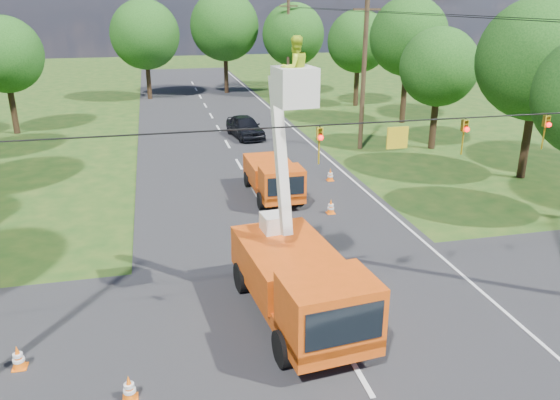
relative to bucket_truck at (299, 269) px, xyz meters
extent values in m
plane|color=#1C4414|center=(0.88, 17.18, -1.77)|extent=(140.00, 140.00, 0.00)
cube|color=black|center=(0.88, 17.18, -1.77)|extent=(12.00, 100.00, 0.06)
cube|color=black|center=(0.88, -0.82, -1.77)|extent=(56.00, 10.00, 0.07)
cube|color=silver|center=(6.48, 17.18, -1.77)|extent=(0.12, 90.00, 0.02)
cube|color=#E24E10|center=(-0.02, 0.18, -0.97)|extent=(3.14, 6.93, 0.50)
cube|color=#E24E10|center=(0.23, -2.21, -0.09)|extent=(2.64, 2.14, 1.68)
cube|color=black|center=(0.32, -3.16, -0.04)|extent=(2.12, 0.28, 1.06)
cube|color=#E24E10|center=(-0.11, 1.08, -0.26)|extent=(3.04, 4.39, 1.12)
cylinder|color=black|center=(-0.97, -2.05, -1.26)|extent=(0.46, 1.06, 1.03)
cylinder|color=black|center=(1.37, -1.81, -1.26)|extent=(0.46, 1.06, 1.03)
cylinder|color=black|center=(-1.41, 2.18, -1.26)|extent=(0.46, 1.06, 1.03)
cylinder|color=black|center=(0.93, 2.42, -1.26)|extent=(0.46, 1.06, 1.03)
cube|color=silver|center=(-0.24, 2.30, 0.58)|extent=(0.92, 0.92, 0.62)
cube|color=silver|center=(-0.17, 1.69, 3.04)|extent=(0.46, 1.52, 4.86)
cube|color=silver|center=(-0.05, 0.52, 5.34)|extent=(1.17, 1.17, 1.06)
imported|color=#C6E526|center=(-0.05, 0.52, 5.82)|extent=(0.99, 0.86, 1.75)
cube|color=#E24E10|center=(1.67, 11.36, -1.13)|extent=(2.06, 5.42, 0.40)
cube|color=#E24E10|center=(1.70, 9.43, -0.42)|extent=(2.00, 1.56, 1.35)
cube|color=black|center=(1.71, 8.66, -0.38)|extent=(1.71, 0.08, 0.85)
cube|color=#E24E10|center=(1.65, 12.08, -0.56)|extent=(2.16, 3.36, 0.90)
cylinder|color=black|center=(0.75, 9.64, -1.36)|extent=(0.30, 0.83, 0.83)
cylinder|color=black|center=(2.64, 9.67, -1.36)|extent=(0.30, 0.83, 0.83)
cylinder|color=black|center=(0.70, 13.05, -1.36)|extent=(0.30, 0.83, 0.83)
cylinder|color=black|center=(2.58, 13.08, -1.36)|extent=(0.30, 0.83, 0.83)
imported|color=orange|center=(-0.37, -0.52, -0.89)|extent=(0.69, 0.50, 1.76)
imported|color=black|center=(2.43, 24.02, -0.99)|extent=(2.51, 4.83, 1.57)
cone|color=#FF660D|center=(1.55, 5.22, -1.39)|extent=(0.36, 0.36, 0.70)
cube|color=#FF660D|center=(1.55, 5.22, -1.73)|extent=(0.38, 0.38, 0.04)
cylinder|color=white|center=(1.55, 5.22, -1.33)|extent=(0.26, 0.26, 0.09)
cylinder|color=white|center=(1.55, 5.22, -1.48)|extent=(0.31, 0.31, 0.09)
cone|color=#FF660D|center=(3.76, 8.29, -1.39)|extent=(0.36, 0.36, 0.70)
cube|color=#FF660D|center=(3.76, 8.29, -1.73)|extent=(0.38, 0.38, 0.04)
cylinder|color=white|center=(3.76, 8.29, -1.33)|extent=(0.26, 0.26, 0.09)
cylinder|color=white|center=(3.76, 8.29, -1.48)|extent=(0.31, 0.31, 0.09)
cone|color=#FF660D|center=(-5.01, -2.55, -1.39)|extent=(0.36, 0.36, 0.70)
cube|color=#FF660D|center=(-5.01, -2.55, -1.73)|extent=(0.38, 0.38, 0.04)
cylinder|color=white|center=(-5.01, -2.55, -1.33)|extent=(0.26, 0.26, 0.09)
cylinder|color=white|center=(-5.01, -2.55, -1.48)|extent=(0.31, 0.31, 0.09)
cone|color=#FF660D|center=(-7.94, -0.62, -1.39)|extent=(0.36, 0.36, 0.70)
cube|color=#FF660D|center=(-7.94, -0.62, -1.73)|extent=(0.38, 0.38, 0.04)
cylinder|color=white|center=(-7.94, -0.62, -1.33)|extent=(0.26, 0.26, 0.09)
cylinder|color=white|center=(-7.94, -0.62, -1.48)|extent=(0.31, 0.31, 0.09)
cone|color=#FF660D|center=(5.26, 12.96, -1.39)|extent=(0.36, 0.36, 0.70)
cube|color=#FF660D|center=(5.26, 12.96, -1.73)|extent=(0.38, 0.38, 0.04)
cylinder|color=white|center=(5.26, 12.96, -1.33)|extent=(0.26, 0.26, 0.09)
cylinder|color=white|center=(5.26, 12.96, -1.48)|extent=(0.31, 0.31, 0.09)
cone|color=#FF660D|center=(2.00, -1.36, -1.39)|extent=(0.36, 0.36, 0.70)
cube|color=#FF660D|center=(2.00, -1.36, -1.73)|extent=(0.38, 0.38, 0.04)
cylinder|color=white|center=(2.00, -1.36, -1.33)|extent=(0.26, 0.26, 0.09)
cylinder|color=white|center=(2.00, -1.36, -1.48)|extent=(0.31, 0.31, 0.09)
cylinder|color=#4C3823|center=(9.38, 19.18, 3.23)|extent=(0.30, 0.30, 10.00)
cube|color=#4C3823|center=(9.38, 19.18, 7.03)|extent=(1.80, 0.12, 0.12)
cylinder|color=#4C3823|center=(9.38, 39.18, 3.23)|extent=(0.30, 0.30, 10.00)
cube|color=#4C3823|center=(9.38, 39.18, 7.03)|extent=(1.80, 0.12, 0.12)
cylinder|color=black|center=(0.38, -0.82, 4.53)|extent=(18.00, 0.04, 0.04)
cube|color=gold|center=(2.48, -0.82, 4.08)|extent=(0.60, 0.05, 0.60)
imported|color=gold|center=(0.28, -0.82, 3.98)|extent=(0.16, 0.20, 1.00)
sphere|color=#FF0C0C|center=(0.28, -0.94, 4.23)|extent=(0.14, 0.14, 0.14)
imported|color=gold|center=(4.48, -0.82, 3.98)|extent=(0.16, 0.20, 1.00)
sphere|color=#FF0C0C|center=(4.48, -0.94, 4.23)|extent=(0.14, 0.14, 0.14)
imported|color=gold|center=(7.08, -0.82, 3.98)|extent=(0.16, 0.20, 1.00)
sphere|color=#FF0C0C|center=(7.08, -0.94, 4.23)|extent=(0.14, 0.14, 0.14)
cylinder|color=#382616|center=(-13.92, 29.18, 0.25)|extent=(0.44, 0.44, 4.05)
sphere|color=#144312|center=(-13.92, 29.18, 3.93)|extent=(5.40, 5.40, 5.40)
cylinder|color=#382616|center=(15.88, 11.18, 0.52)|extent=(0.44, 0.44, 4.58)
sphere|color=#144312|center=(15.88, 11.18, 4.68)|extent=(6.40, 6.40, 6.40)
cylinder|color=#382616|center=(14.08, 18.18, 0.12)|extent=(0.44, 0.44, 3.78)
sphere|color=#144312|center=(14.08, 18.18, 3.56)|extent=(5.00, 5.00, 5.00)
cylinder|color=#382616|center=(15.68, 26.18, 0.60)|extent=(0.44, 0.44, 4.75)
sphere|color=#144312|center=(15.68, 26.18, 4.92)|extent=(6.00, 6.00, 6.00)
cylinder|color=#382616|center=(14.68, 34.18, 0.30)|extent=(0.44, 0.44, 4.14)
sphere|color=#144312|center=(14.68, 34.18, 4.06)|extent=(5.60, 5.60, 5.60)
cylinder|color=#382616|center=(-4.12, 42.18, 0.43)|extent=(0.44, 0.44, 4.40)
sphere|color=#144312|center=(-4.12, 42.18, 4.43)|extent=(6.60, 6.60, 6.60)
cylinder|color=#382616|center=(3.88, 44.18, 0.65)|extent=(0.44, 0.44, 4.84)
sphere|color=#144312|center=(3.88, 44.18, 5.05)|extent=(7.00, 7.00, 7.00)
cylinder|color=#382616|center=(10.38, 41.18, 0.38)|extent=(0.44, 0.44, 4.31)
sphere|color=#144312|center=(10.38, 41.18, 4.30)|extent=(6.20, 6.20, 6.20)
camera|label=1|loc=(-3.89, -14.12, 7.58)|focal=35.00mm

